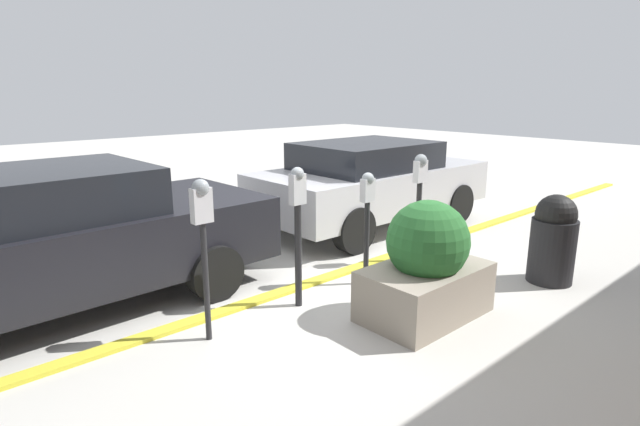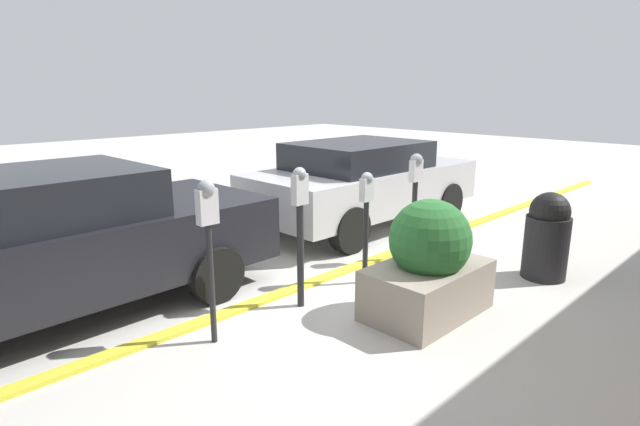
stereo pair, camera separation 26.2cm
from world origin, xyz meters
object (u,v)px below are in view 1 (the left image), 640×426
Objects in this scene: parking_meter_middle at (367,207)px; parking_meter_second at (298,217)px; trash_bin at (553,239)px; parked_car_middle at (371,181)px; parked_car_front at (40,240)px; planter_box at (426,267)px; parking_meter_fourth at (420,187)px; parking_meter_nearest at (202,222)px.

parking_meter_second is at bearing 177.43° from parking_meter_middle.
parked_car_middle is at bearing 85.61° from trash_bin.
parked_car_front is at bearing 142.17° from parking_meter_second.
parking_meter_middle reaches higher than planter_box.
parking_meter_middle is at bearing 140.02° from trash_bin.
parking_meter_second is at bearing 151.38° from trash_bin.
parking_meter_middle is at bearing -2.57° from parking_meter_second.
parking_meter_fourth is (2.04, 0.02, 0.04)m from parking_meter_second.
parking_meter_fourth reaches higher than parking_meter_middle.
parked_car_front is (-2.84, 2.63, 0.25)m from planter_box.
parked_car_front is (-4.08, 1.57, -0.24)m from parking_meter_fourth.
parked_car_front reaches higher than parking_meter_fourth.
parking_meter_second reaches higher than parked_car_front.
parking_meter_fourth reaches higher than planter_box.
parking_meter_middle reaches higher than trash_bin.
parked_car_middle reaches higher than parking_meter_middle.
parked_car_front is 4.98m from parked_car_middle.
parking_meter_nearest reaches higher than trash_bin.
parking_meter_middle is 0.92× the size of parking_meter_fourth.
trash_bin is at bearing -20.87° from parking_meter_nearest.
parked_car_front is at bearing 137.25° from planter_box.
parking_meter_second is 0.37× the size of parked_car_middle.
parked_car_front reaches higher than parking_meter_middle.
parking_meter_nearest is 1.41× the size of trash_bin.
parking_meter_fourth is 1.69m from trash_bin.
parking_meter_middle is (2.09, -0.02, -0.19)m from parking_meter_nearest.
parking_meter_nearest is 3.13m from parking_meter_fourth.
trash_bin is at bearing -28.62° from parking_meter_second.
parking_meter_middle is 1.05m from parking_meter_fourth.
parked_car_front is at bearing -178.80° from parked_car_middle.
parking_meter_nearest is 0.37× the size of parked_car_middle.
parking_meter_middle is at bearing 79.16° from planter_box.
parking_meter_nearest is 2.23m from planter_box.
parked_car_middle is at bearing -0.37° from parked_car_front.
parking_meter_middle is (0.99, -0.04, -0.04)m from parking_meter_second.
parking_meter_fourth is at bearing 40.58° from planter_box.
parking_meter_second is at bearing 127.54° from planter_box.
parking_meter_second is 2.04m from parking_meter_fourth.
parked_car_middle is at bearing 41.75° from parking_meter_middle.
parked_car_middle is (2.93, 1.69, -0.22)m from parking_meter_second.
parking_meter_nearest is 1.13× the size of parking_meter_middle.
trash_bin is at bearing -34.36° from parked_car_front.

